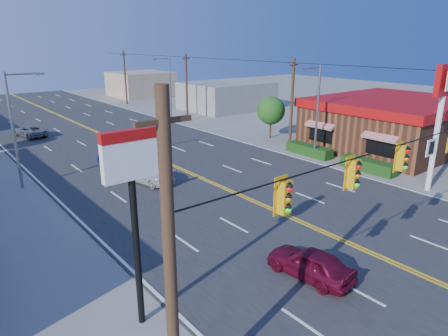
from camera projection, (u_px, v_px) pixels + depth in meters
ground at (400, 267)px, 18.28m from camera, size 160.00×160.00×0.00m
road at (171, 165)px, 33.18m from camera, size 20.00×120.00×0.06m
signal_span at (414, 166)px, 16.73m from camera, size 24.32×0.34×9.00m
kfc at (392, 123)px, 38.31m from camera, size 16.30×12.40×4.70m
kfc_pylon at (442, 103)px, 25.96m from camera, size 2.20×0.36×8.50m
pizza_hut_sign at (132, 190)px, 13.16m from camera, size 1.90×0.30×6.85m
streetlight_se at (316, 108)px, 33.75m from camera, size 2.55×0.25×8.00m
streetlight_ne at (169, 85)px, 51.65m from camera, size 2.55×0.25×8.00m
streetlight_sw at (16, 124)px, 26.91m from camera, size 2.55×0.25×8.00m
utility_pole_near at (292, 104)px, 37.67m from camera, size 0.28×0.28×8.40m
utility_pole_mid at (187, 88)px, 51.09m from camera, size 0.28×0.28×8.40m
utility_pole_far at (125, 78)px, 64.51m from camera, size 0.28×0.28×8.40m
tree_kfc_rear at (271, 111)px, 41.80m from camera, size 2.94×2.94×4.41m
bld_east_mid at (227, 96)px, 60.55m from camera, size 12.00×10.00×4.00m
bld_east_far at (141, 84)px, 75.12m from camera, size 10.00×10.00×4.40m
car_magenta at (310, 264)px, 17.22m from camera, size 1.99×4.07×1.34m
car_blue at (118, 160)px, 32.15m from camera, size 2.01×4.54×1.45m
car_white at (149, 175)px, 28.87m from camera, size 2.62×4.61×1.26m
car_silver at (30, 131)px, 42.85m from camera, size 2.91×4.80×1.24m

